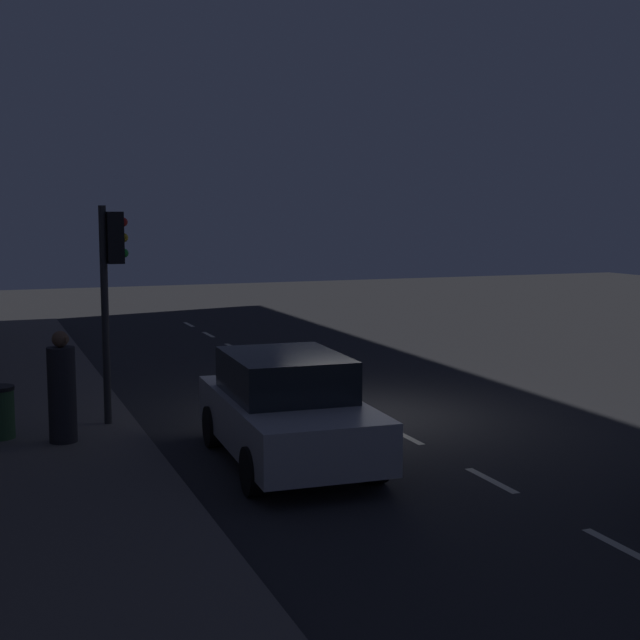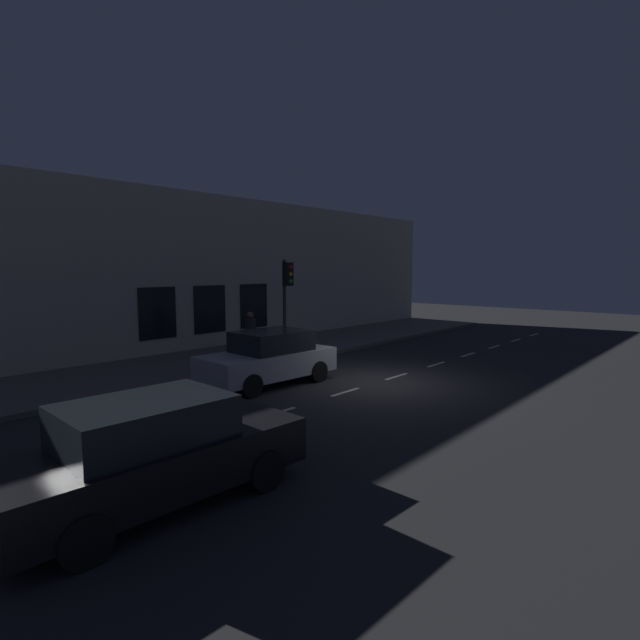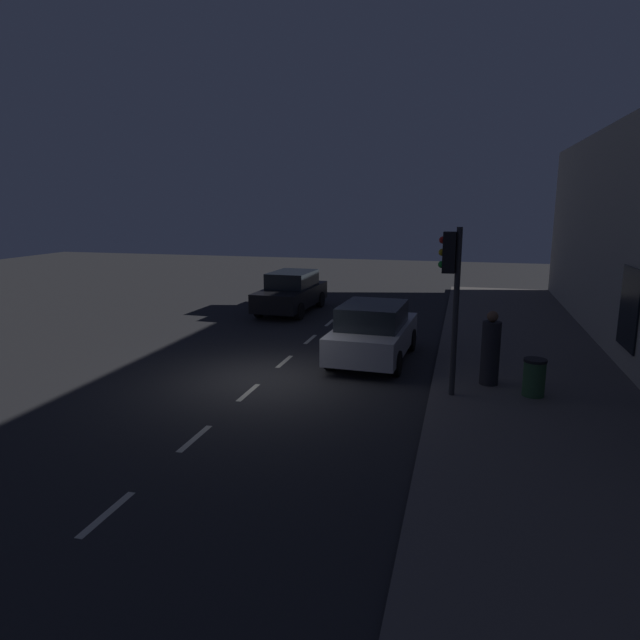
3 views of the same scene
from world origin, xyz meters
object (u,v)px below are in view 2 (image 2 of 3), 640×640
Objects in this scene: parked_car_0 at (269,358)px; parked_car_1 at (155,452)px; trash_bin at (247,343)px; pedestrian_0 at (250,337)px; traffic_light at (287,288)px.

parked_car_0 is 7.42m from parked_car_1.
pedestrian_0 is at bearing 146.82° from trash_bin.
parked_car_1 reaches higher than trash_bin.
parked_car_1 is 10.70m from pedestrian_0.
traffic_light is 2.84m from trash_bin.
pedestrian_0 is at bearing -28.60° from parked_car_0.
parked_car_1 is 2.58× the size of pedestrian_0.
traffic_light reaches higher than trash_bin.
trash_bin is at bearing 135.91° from parked_car_1.
parked_car_0 is (-2.05, 2.77, -1.91)m from traffic_light.
parked_car_1 is (-6.30, 8.85, -1.91)m from traffic_light.
traffic_light is at bearing -168.38° from trash_bin.
trash_bin is (8.12, -8.47, -0.23)m from parked_car_1.
trash_bin is (0.90, -0.59, -0.37)m from pedestrian_0.
parked_car_0 is at bearing 148.22° from trash_bin.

